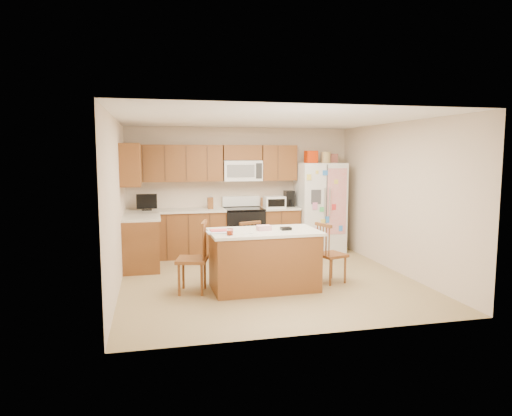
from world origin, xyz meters
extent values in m
plane|color=#927D4F|center=(0.00, 0.00, 0.00)|extent=(4.50, 4.50, 0.00)
cube|color=beige|center=(0.00, 2.25, 1.25)|extent=(4.50, 0.10, 2.50)
cube|color=beige|center=(0.00, -2.25, 1.25)|extent=(4.50, 0.10, 2.50)
cube|color=beige|center=(-2.25, 0.00, 1.25)|extent=(0.10, 4.50, 2.50)
cube|color=beige|center=(2.25, 0.00, 1.25)|extent=(0.10, 4.50, 2.50)
cube|color=white|center=(0.00, 0.00, 2.50)|extent=(4.50, 4.50, 0.04)
cube|color=brown|center=(-1.31, 1.95, 0.44)|extent=(1.87, 0.60, 0.88)
cube|color=brown|center=(0.74, 1.95, 0.44)|extent=(0.72, 0.60, 0.88)
cube|color=brown|center=(-1.95, 1.17, 0.44)|extent=(0.60, 0.95, 0.88)
cube|color=white|center=(-1.31, 1.94, 0.90)|extent=(1.87, 0.64, 0.04)
cube|color=white|center=(0.74, 1.94, 0.90)|extent=(0.72, 0.64, 0.04)
cube|color=white|center=(-1.94, 1.17, 0.90)|extent=(0.64, 0.95, 0.04)
cube|color=brown|center=(-1.32, 2.08, 1.80)|extent=(1.85, 0.33, 0.70)
cube|color=brown|center=(0.75, 2.08, 1.80)|extent=(0.70, 0.33, 0.70)
cube|color=brown|center=(0.00, 2.08, 2.00)|extent=(0.76, 0.33, 0.29)
cube|color=brown|center=(-2.08, 1.17, 1.80)|extent=(0.33, 0.95, 0.70)
cube|color=#4A2E1A|center=(-1.90, 1.92, 1.80)|extent=(0.02, 0.01, 0.66)
cube|color=#4A2E1A|center=(-1.90, 1.65, 0.44)|extent=(0.02, 0.01, 0.84)
cube|color=#4A2E1A|center=(-1.50, 1.92, 1.80)|extent=(0.02, 0.01, 0.66)
cube|color=#4A2E1A|center=(-1.50, 1.65, 0.44)|extent=(0.02, 0.01, 0.84)
cube|color=#4A2E1A|center=(-1.10, 1.92, 1.80)|extent=(0.02, 0.01, 0.66)
cube|color=#4A2E1A|center=(-1.10, 1.65, 0.44)|extent=(0.02, 0.01, 0.84)
cube|color=#4A2E1A|center=(-0.70, 1.92, 1.80)|extent=(0.01, 0.01, 0.66)
cube|color=#4A2E1A|center=(-0.70, 1.65, 0.44)|extent=(0.01, 0.01, 0.84)
cube|color=#4A2E1A|center=(0.70, 1.92, 1.80)|extent=(0.01, 0.01, 0.66)
cube|color=#4A2E1A|center=(0.70, 1.65, 0.44)|extent=(0.01, 0.01, 0.84)
cube|color=white|center=(0.00, 2.06, 1.65)|extent=(0.76, 0.38, 0.40)
cube|color=slate|center=(-0.06, 1.86, 1.65)|extent=(0.54, 0.01, 0.24)
cube|color=#262626|center=(0.30, 1.86, 1.65)|extent=(0.12, 0.01, 0.30)
cube|color=brown|center=(-0.65, 1.95, 1.03)|extent=(0.10, 0.14, 0.22)
cube|color=black|center=(-1.85, 1.97, 0.93)|extent=(0.18, 0.12, 0.02)
cube|color=black|center=(-1.85, 1.97, 1.09)|extent=(0.38, 0.03, 0.28)
cube|color=#C26D30|center=(0.58, 2.03, 1.01)|extent=(0.35, 0.22, 0.18)
cube|color=white|center=(0.60, 1.80, 1.04)|extent=(0.40, 0.28, 0.23)
cube|color=black|center=(0.60, 1.66, 1.04)|extent=(0.34, 0.01, 0.15)
cube|color=black|center=(0.96, 2.00, 1.08)|extent=(0.18, 0.22, 0.32)
cylinder|color=black|center=(0.96, 1.93, 1.01)|extent=(0.12, 0.12, 0.12)
cube|color=black|center=(0.00, 1.93, 0.44)|extent=(0.76, 0.64, 0.88)
cube|color=black|center=(0.00, 1.60, 0.42)|extent=(0.68, 0.01, 0.42)
cube|color=black|center=(0.00, 1.93, 0.91)|extent=(0.76, 0.64, 0.03)
cube|color=white|center=(0.00, 2.19, 1.03)|extent=(0.76, 0.10, 0.20)
cube|color=white|center=(1.57, 1.88, 0.90)|extent=(0.90, 0.75, 1.80)
cube|color=#4C4C4C|center=(1.57, 1.49, 0.90)|extent=(0.02, 0.01, 1.75)
cube|color=silver|center=(1.52, 1.47, 1.05)|extent=(0.02, 0.03, 0.55)
cube|color=silver|center=(1.62, 1.47, 1.05)|extent=(0.02, 0.03, 0.55)
cube|color=#3F3F44|center=(1.35, 1.49, 1.15)|extent=(0.20, 0.01, 0.28)
cube|color=#D84C59|center=(1.77, 1.49, 1.05)|extent=(0.42, 0.01, 1.30)
cube|color=red|center=(1.37, 1.88, 1.92)|extent=(0.22, 0.22, 0.24)
cylinder|color=tan|center=(1.67, 1.82, 1.91)|extent=(0.18, 0.18, 0.22)
cube|color=#A05648|center=(1.85, 1.96, 1.89)|extent=(0.18, 0.20, 0.18)
cube|color=brown|center=(-0.17, -0.44, 0.41)|extent=(1.52, 0.88, 0.83)
cube|color=white|center=(-0.17, -0.44, 0.85)|extent=(1.61, 0.96, 0.04)
cylinder|color=red|center=(-0.72, -0.71, 0.90)|extent=(0.08, 0.08, 0.06)
cylinder|color=white|center=(-0.72, -0.71, 0.91)|extent=(0.09, 0.09, 0.09)
cube|color=#E2A6A2|center=(-0.17, -0.42, 0.90)|extent=(0.20, 0.15, 0.07)
cube|color=black|center=(0.15, -0.47, 0.89)|extent=(0.15, 0.12, 0.04)
cube|color=white|center=(-0.86, -0.49, 0.88)|extent=(0.30, 0.25, 0.01)
cube|color=#D84C4C|center=(-0.82, -0.41, 0.89)|extent=(0.26, 0.21, 0.01)
cylinder|color=white|center=(-0.45, -0.68, 0.88)|extent=(0.14, 0.05, 0.01)
cube|color=brown|center=(-1.22, -0.39, 0.48)|extent=(0.51, 0.53, 0.05)
cylinder|color=brown|center=(-1.33, -0.18, 0.23)|extent=(0.04, 0.04, 0.46)
cylinder|color=brown|center=(-1.41, -0.53, 0.23)|extent=(0.04, 0.04, 0.46)
cylinder|color=brown|center=(-1.02, -0.25, 0.23)|extent=(0.04, 0.04, 0.46)
cylinder|color=brown|center=(-1.10, -0.60, 0.23)|extent=(0.04, 0.04, 0.46)
cylinder|color=brown|center=(-1.01, -0.28, 0.75)|extent=(0.02, 0.02, 0.51)
cylinder|color=brown|center=(-1.02, -0.36, 0.75)|extent=(0.02, 0.02, 0.51)
cylinder|color=brown|center=(-1.04, -0.43, 0.75)|extent=(0.02, 0.02, 0.51)
cylinder|color=brown|center=(-1.06, -0.51, 0.75)|extent=(0.02, 0.02, 0.51)
cylinder|color=brown|center=(-1.08, -0.59, 0.75)|extent=(0.02, 0.02, 0.51)
cube|color=brown|center=(-1.04, -0.43, 1.00)|extent=(0.14, 0.42, 0.05)
cube|color=brown|center=(-0.29, 0.32, 0.42)|extent=(0.49, 0.47, 0.04)
cylinder|color=brown|center=(-0.18, 0.50, 0.20)|extent=(0.03, 0.03, 0.40)
cylinder|color=brown|center=(-0.48, 0.41, 0.20)|extent=(0.03, 0.03, 0.40)
cylinder|color=brown|center=(-0.10, 0.23, 0.20)|extent=(0.03, 0.03, 0.40)
cylinder|color=brown|center=(-0.40, 0.14, 0.20)|extent=(0.03, 0.03, 0.40)
cylinder|color=brown|center=(-0.11, 0.21, 0.67)|extent=(0.02, 0.02, 0.45)
cylinder|color=brown|center=(-0.18, 0.19, 0.67)|extent=(0.02, 0.02, 0.45)
cylinder|color=brown|center=(-0.24, 0.17, 0.67)|extent=(0.02, 0.02, 0.45)
cylinder|color=brown|center=(-0.31, 0.15, 0.67)|extent=(0.02, 0.02, 0.45)
cylinder|color=brown|center=(-0.38, 0.13, 0.67)|extent=(0.02, 0.02, 0.45)
cube|color=brown|center=(-0.24, 0.17, 0.89)|extent=(0.37, 0.15, 0.05)
cube|color=brown|center=(0.93, -0.34, 0.43)|extent=(0.48, 0.49, 0.04)
cylinder|color=brown|center=(1.11, -0.46, 0.21)|extent=(0.03, 0.03, 0.41)
cylinder|color=brown|center=(1.02, -0.15, 0.21)|extent=(0.03, 0.03, 0.41)
cylinder|color=brown|center=(0.84, -0.54, 0.21)|extent=(0.03, 0.03, 0.41)
cylinder|color=brown|center=(0.74, -0.23, 0.21)|extent=(0.03, 0.03, 0.41)
cylinder|color=brown|center=(0.81, -0.53, 0.68)|extent=(0.02, 0.02, 0.46)
cylinder|color=brown|center=(0.79, -0.46, 0.68)|extent=(0.02, 0.02, 0.46)
cylinder|color=brown|center=(0.77, -0.39, 0.68)|extent=(0.02, 0.02, 0.46)
cylinder|color=brown|center=(0.75, -0.32, 0.68)|extent=(0.02, 0.02, 0.46)
cylinder|color=brown|center=(0.73, -0.25, 0.68)|extent=(0.02, 0.02, 0.46)
cube|color=brown|center=(0.77, -0.39, 0.91)|extent=(0.15, 0.38, 0.05)
camera|label=1|loc=(-1.75, -6.81, 1.98)|focal=32.00mm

